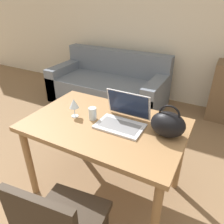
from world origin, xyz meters
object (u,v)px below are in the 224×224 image
(laptop, at_px, (124,116))
(handbag, at_px, (168,124))
(drinking_glass, at_px, (93,114))
(couch, at_px, (109,86))
(wine_glass, at_px, (74,104))

(laptop, relative_size, handbag, 1.48)
(laptop, distance_m, drinking_glass, 0.26)
(couch, bearing_deg, laptop, -57.39)
(wine_glass, distance_m, handbag, 0.77)
(drinking_glass, height_order, handbag, handbag)
(couch, bearing_deg, drinking_glass, -65.04)
(couch, height_order, handbag, handbag)
(couch, xyz_separation_m, drinking_glass, (0.79, -1.70, 0.52))
(laptop, height_order, handbag, handbag)
(couch, height_order, wine_glass, wine_glass)
(handbag, bearing_deg, wine_glass, -173.07)
(laptop, height_order, wine_glass, laptop)
(couch, distance_m, laptop, 2.01)
(drinking_glass, height_order, wine_glass, wine_glass)
(couch, xyz_separation_m, handbag, (1.40, -1.64, 0.57))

